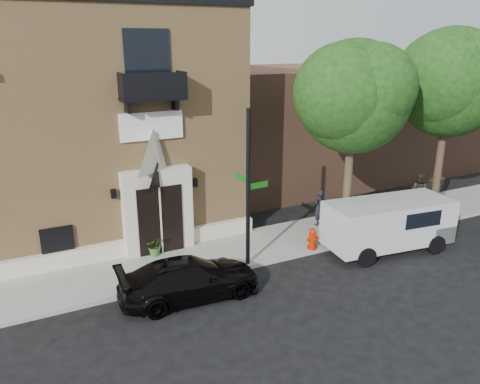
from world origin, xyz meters
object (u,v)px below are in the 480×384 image
object	(u,v)px
black_sedan	(190,279)
cargo_van	(392,223)
street_sign	(248,189)
dumpster	(375,211)
pedestrian_near	(319,208)
fire_hydrant	(312,239)
pedestrian_far	(419,191)

from	to	relation	value
black_sedan	cargo_van	xyz separation A→B (m)	(8.28, -0.13, 0.47)
street_sign	dumpster	world-z (taller)	street_sign
cargo_van	pedestrian_near	xyz separation A→B (m)	(-1.22, 3.08, -0.18)
fire_hydrant	street_sign	bearing A→B (deg)	179.53
street_sign	dumpster	xyz separation A→B (m)	(6.55, 0.72, -2.14)
black_sedan	fire_hydrant	world-z (taller)	black_sedan
cargo_van	pedestrian_near	bearing A→B (deg)	118.31
street_sign	dumpster	bearing A→B (deg)	1.09
black_sedan	fire_hydrant	xyz separation A→B (m)	(5.40, 1.02, -0.10)
black_sedan	cargo_van	size ratio (longest dim) A/B	0.88
cargo_van	dumpster	distance (m)	2.11
dumpster	pedestrian_near	xyz separation A→B (m)	(-2.11, 1.18, 0.12)
black_sedan	street_sign	xyz separation A→B (m)	(2.61, 1.04, 2.30)
fire_hydrant	pedestrian_far	world-z (taller)	pedestrian_far
cargo_van	pedestrian_far	size ratio (longest dim) A/B	3.02
cargo_van	dumpster	bearing A→B (deg)	71.52
fire_hydrant	dumpster	distance (m)	3.85
fire_hydrant	pedestrian_far	distance (m)	7.45
cargo_van	pedestrian_near	distance (m)	3.32
pedestrian_near	pedestrian_far	size ratio (longest dim) A/B	0.93
cargo_van	street_sign	size ratio (longest dim) A/B	0.92
pedestrian_near	street_sign	bearing A→B (deg)	-2.32
dumpster	pedestrian_far	size ratio (longest dim) A/B	1.28
dumpster	cargo_van	bearing A→B (deg)	-123.98
fire_hydrant	dumpster	size ratio (longest dim) A/B	0.38
black_sedan	pedestrian_near	xyz separation A→B (m)	(7.05, 2.95, 0.29)
fire_hydrant	dumpster	world-z (taller)	dumpster
black_sedan	street_sign	distance (m)	3.64
cargo_van	pedestrian_far	distance (m)	5.18
pedestrian_near	pedestrian_far	xyz separation A→B (m)	(5.61, -0.31, 0.06)
pedestrian_near	black_sedan	bearing A→B (deg)	-2.85
pedestrian_far	pedestrian_near	bearing A→B (deg)	71.48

